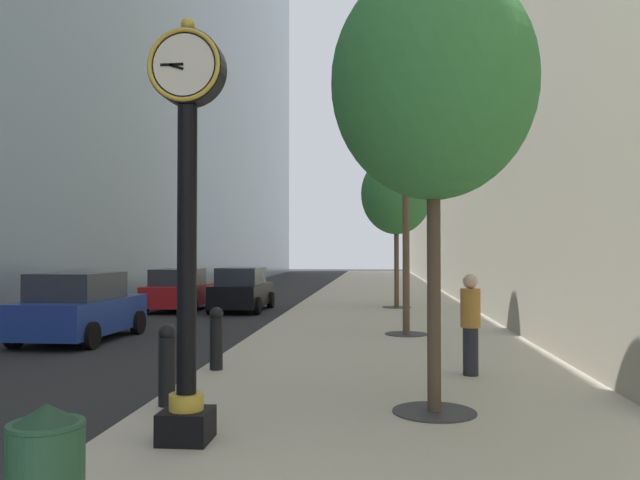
# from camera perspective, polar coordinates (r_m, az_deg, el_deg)

# --- Properties ---
(ground_plane) EXTENTS (110.00, 110.00, 0.00)m
(ground_plane) POSITION_cam_1_polar(r_m,az_deg,el_deg) (28.30, -1.32, -5.67)
(ground_plane) COLOR #262628
(ground_plane) RESTS_ON ground
(sidewalk_right) EXTENTS (6.78, 80.00, 0.14)m
(sidewalk_right) POSITION_cam_1_polar(r_m,az_deg,el_deg) (31.10, 5.55, -5.12)
(sidewalk_right) COLOR #BCB29E
(sidewalk_right) RESTS_ON ground
(street_clock) EXTENTS (0.84, 0.55, 4.74)m
(street_clock) POSITION_cam_1_polar(r_m,az_deg,el_deg) (7.18, -12.00, 2.93)
(street_clock) COLOR black
(street_clock) RESTS_ON sidewalk_right
(bollard_third) EXTENTS (0.24, 0.24, 1.12)m
(bollard_third) POSITION_cam_1_polar(r_m,az_deg,el_deg) (9.02, -13.72, -10.79)
(bollard_third) COLOR black
(bollard_third) RESTS_ON sidewalk_right
(bollard_fourth) EXTENTS (0.24, 0.24, 1.12)m
(bollard_fourth) POSITION_cam_1_polar(r_m,az_deg,el_deg) (11.53, -9.40, -8.67)
(bollard_fourth) COLOR black
(bollard_fourth) RESTS_ON sidewalk_right
(street_tree_near) EXTENTS (2.71, 2.71, 5.92)m
(street_tree_near) POSITION_cam_1_polar(r_m,az_deg,el_deg) (8.70, 10.23, 13.79)
(street_tree_near) COLOR #333335
(street_tree_near) RESTS_ON sidewalk_right
(street_tree_mid_near) EXTENTS (2.17, 2.17, 6.50)m
(street_tree_mid_near) POSITION_cam_1_polar(r_m,az_deg,el_deg) (16.55, 7.79, 9.70)
(street_tree_mid_near) COLOR #333335
(street_tree_mid_near) RESTS_ON sidewalk_right
(street_tree_mid_far) EXTENTS (2.69, 2.69, 5.89)m
(street_tree_mid_far) POSITION_cam_1_polar(r_m,az_deg,el_deg) (24.22, 6.95, 4.15)
(street_tree_mid_far) COLOR #333335
(street_tree_mid_far) RESTS_ON sidewalk_right
(trash_bin) EXTENTS (0.53, 0.53, 1.05)m
(trash_bin) POSITION_cam_1_polar(r_m,az_deg,el_deg) (5.04, -23.64, -19.13)
(trash_bin) COLOR #234C33
(trash_bin) RESTS_ON sidewalk_right
(pedestrian_walking) EXTENTS (0.37, 0.37, 1.73)m
(pedestrian_walking) POSITION_cam_1_polar(r_m,az_deg,el_deg) (11.12, 13.50, -7.20)
(pedestrian_walking) COLOR #23232D
(pedestrian_walking) RESTS_ON sidewalk_right
(car_black_near) EXTENTS (1.94, 4.13, 1.66)m
(car_black_near) POSITION_cam_1_polar(r_m,az_deg,el_deg) (24.18, -7.09, -4.52)
(car_black_near) COLOR black
(car_black_near) RESTS_ON ground
(car_blue_mid) EXTENTS (2.15, 4.08, 1.73)m
(car_blue_mid) POSITION_cam_1_polar(r_m,az_deg,el_deg) (17.10, -20.94, -5.78)
(car_blue_mid) COLOR navy
(car_blue_mid) RESTS_ON ground
(car_red_far) EXTENTS (2.05, 4.09, 1.61)m
(car_red_far) POSITION_cam_1_polar(r_m,az_deg,el_deg) (24.85, -12.66, -4.47)
(car_red_far) COLOR #AD191E
(car_red_far) RESTS_ON ground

